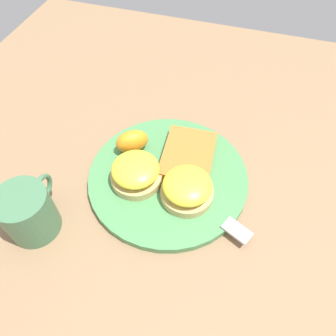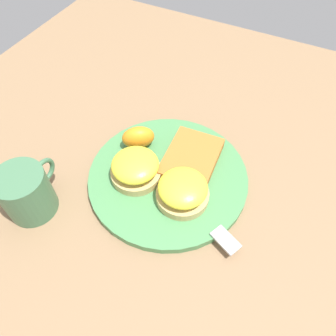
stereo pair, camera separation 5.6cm
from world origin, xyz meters
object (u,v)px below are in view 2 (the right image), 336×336
sandwich_benedict_left (135,168)px  orange_wedge (138,137)px  sandwich_benedict_right (183,191)px  fork (194,208)px  cup (27,192)px  hashbrown_patty (191,158)px

sandwich_benedict_left → orange_wedge: sandwich_benedict_left is taller
sandwich_benedict_right → fork: (-0.01, -0.03, -0.02)m
sandwich_benedict_left → sandwich_benedict_right: 0.09m
cup → sandwich_benedict_left: bearing=-45.6°
sandwich_benedict_right → hashbrown_patty: size_ratio=0.75×
sandwich_benedict_right → fork: 0.03m
sandwich_benedict_left → cup: cup is taller
sandwich_benedict_right → sandwich_benedict_left: bearing=86.4°
hashbrown_patty → orange_wedge: 0.11m
sandwich_benedict_left → cup: bearing=134.4°
sandwich_benedict_right → hashbrown_patty: sandwich_benedict_right is taller
sandwich_benedict_right → cup: 0.25m
hashbrown_patty → sandwich_benedict_left: bearing=134.6°
sandwich_benedict_right → orange_wedge: 0.14m
orange_wedge → cup: size_ratio=0.55×
sandwich_benedict_right → orange_wedge: (0.07, 0.12, -0.00)m
sandwich_benedict_left → sandwich_benedict_right: bearing=-93.6°
sandwich_benedict_right → fork: bearing=-110.8°
orange_wedge → hashbrown_patty: bearing=-85.7°
sandwich_benedict_right → cup: bearing=118.5°
hashbrown_patty → orange_wedge: bearing=94.3°
cup → sandwich_benedict_right: bearing=-61.5°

